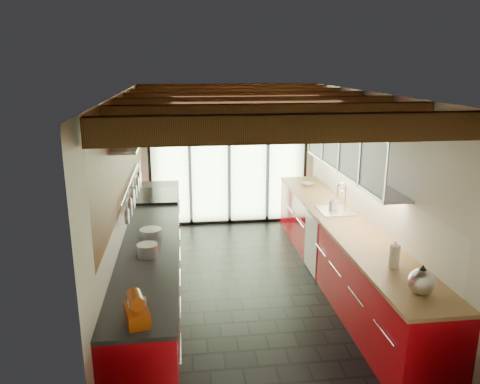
{
  "coord_description": "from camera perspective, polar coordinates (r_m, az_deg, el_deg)",
  "views": [
    {
      "loc": [
        -0.86,
        -5.72,
        2.97
      ],
      "look_at": [
        -0.09,
        0.4,
        1.25
      ],
      "focal_mm": 35.0,
      "sensor_mm": 36.0,
      "label": 1
    }
  ],
  "objects": [
    {
      "name": "cutting_board",
      "position": [
        5.38,
        -11.08,
        -6.97
      ],
      "size": [
        0.25,
        0.33,
        0.03
      ],
      "primitive_type": "cube",
      "rotation": [
        0.0,
        0.0,
        -0.09
      ],
      "color": "brown",
      "rests_on": "left_counter"
    },
    {
      "name": "kettle",
      "position": [
        4.64,
        21.27,
        -9.98
      ],
      "size": [
        0.25,
        0.31,
        0.29
      ],
      "color": "silver",
      "rests_on": "right_counter"
    },
    {
      "name": "left_counter",
      "position": [
        6.26,
        -10.48,
        -8.33
      ],
      "size": [
        0.68,
        5.0,
        0.92
      ],
      "color": "#B50710",
      "rests_on": "ground"
    },
    {
      "name": "upper_cabinets_right",
      "position": [
        6.54,
        13.5,
        5.29
      ],
      "size": [
        0.34,
        3.0,
        3.0
      ],
      "color": "silver",
      "rests_on": "ground"
    },
    {
      "name": "soap_bottle",
      "position": [
        6.82,
        11.35,
        -1.32
      ],
      "size": [
        0.11,
        0.11,
        0.21
      ],
      "primitive_type": "imported",
      "rotation": [
        0.0,
        0.0,
        0.17
      ],
      "color": "silver",
      "rests_on": "right_counter"
    },
    {
      "name": "glass_door",
      "position": [
        8.56,
        -1.35,
        6.76
      ],
      "size": [
        2.95,
        0.1,
        2.9
      ],
      "color": "#C6EAAD",
      "rests_on": "ground"
    },
    {
      "name": "paper_towel",
      "position": [
        5.1,
        18.32,
        -7.48
      ],
      "size": [
        0.13,
        0.13,
        0.29
      ],
      "color": "white",
      "rests_on": "right_counter"
    },
    {
      "name": "ground",
      "position": [
        6.5,
        1.25,
        -11.6
      ],
      "size": [
        5.5,
        5.5,
        0.0
      ],
      "primitive_type": "plane",
      "color": "black",
      "rests_on": "ground"
    },
    {
      "name": "right_counter",
      "position": [
        6.6,
        12.36,
        -7.14
      ],
      "size": [
        0.68,
        5.0,
        0.92
      ],
      "color": "#B50710",
      "rests_on": "ground"
    },
    {
      "name": "sink_assembly",
      "position": [
        6.79,
        11.61,
        -1.96
      ],
      "size": [
        0.45,
        0.52,
        0.43
      ],
      "color": "silver",
      "rests_on": "right_counter"
    },
    {
      "name": "bowl",
      "position": [
        8.12,
        8.26,
        0.97
      ],
      "size": [
        0.23,
        0.23,
        0.05
      ],
      "primitive_type": "imported",
      "rotation": [
        0.0,
        0.0,
        0.15
      ],
      "color": "silver",
      "rests_on": "right_counter"
    },
    {
      "name": "pot_small",
      "position": [
        5.78,
        -10.83,
        -4.93
      ],
      "size": [
        0.33,
        0.33,
        0.1
      ],
      "primitive_type": "cylinder",
      "rotation": [
        0.0,
        0.0,
        -0.32
      ],
      "color": "silver",
      "rests_on": "left_counter"
    },
    {
      "name": "left_wall_fixtures",
      "position": [
        6.12,
        -12.8,
        4.19
      ],
      "size": [
        0.28,
        2.6,
        0.96
      ],
      "color": "silver",
      "rests_on": "ground"
    },
    {
      "name": "range_stove",
      "position": [
        7.6,
        -9.93,
        -3.86
      ],
      "size": [
        0.66,
        0.9,
        0.97
      ],
      "color": "silver",
      "rests_on": "ground"
    },
    {
      "name": "stand_mixer",
      "position": [
        4.0,
        -12.47,
        -13.81
      ],
      "size": [
        0.24,
        0.34,
        0.28
      ],
      "color": "#B6450E",
      "rests_on": "left_counter"
    },
    {
      "name": "room_shell",
      "position": [
        5.93,
        1.34,
        2.76
      ],
      "size": [
        5.5,
        5.5,
        5.5
      ],
      "color": "silver",
      "rests_on": "ground"
    },
    {
      "name": "ceiling_beams",
      "position": [
        6.18,
        0.86,
        10.86
      ],
      "size": [
        3.14,
        5.06,
        4.9
      ],
      "color": "#593316",
      "rests_on": "ground"
    },
    {
      "name": "pot_large",
      "position": [
        5.22,
        -11.21,
        -7.0
      ],
      "size": [
        0.25,
        0.25,
        0.14
      ],
      "primitive_type": "cylinder",
      "rotation": [
        0.0,
        0.0,
        -0.11
      ],
      "color": "silver",
      "rests_on": "left_counter"
    }
  ]
}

